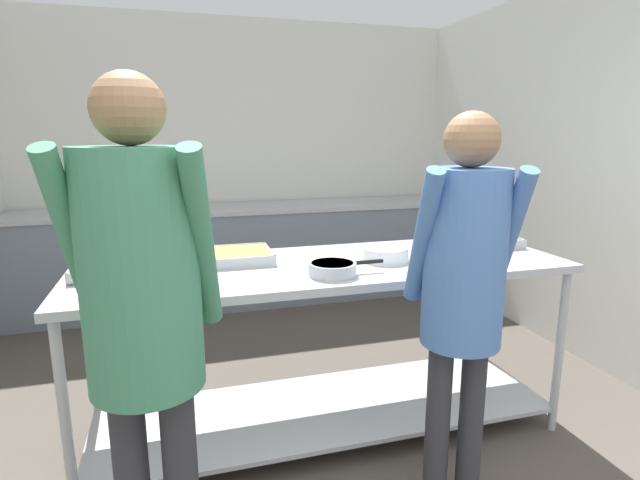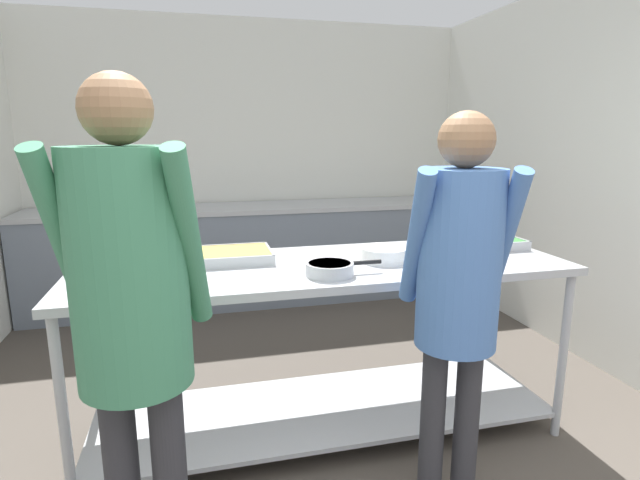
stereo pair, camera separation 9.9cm
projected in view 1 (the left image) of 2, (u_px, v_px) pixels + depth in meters
wall_rear at (242, 160)px, 4.91m from camera, size 4.29×0.06×2.65m
wall_right at (585, 171)px, 3.49m from camera, size 0.06×4.38×2.65m
back_counter at (250, 254)px, 4.75m from camera, size 4.13×0.65×0.92m
serving_counter at (325, 319)px, 2.61m from camera, size 2.48×0.80×0.94m
serving_tray_vegetables at (128, 267)px, 2.37m from camera, size 0.48×0.32×0.05m
serving_tray_greens at (230, 257)px, 2.57m from camera, size 0.42×0.33×0.05m
sauce_pan at (333, 268)px, 2.32m from camera, size 0.36×0.22×0.06m
plate_stack at (384, 254)px, 2.59m from camera, size 0.25×0.25×0.07m
broccoli_bowl at (439, 252)px, 2.59m from camera, size 0.23×0.23×0.11m
serving_tray_roast at (477, 242)px, 2.91m from camera, size 0.45×0.29×0.05m
guest_serving_left at (143, 298)px, 1.52m from camera, size 0.50×0.41×1.76m
guest_serving_right at (463, 275)px, 1.96m from camera, size 0.46×0.39×1.67m
water_bottle at (90, 198)px, 4.27m from camera, size 0.06×0.06×0.25m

